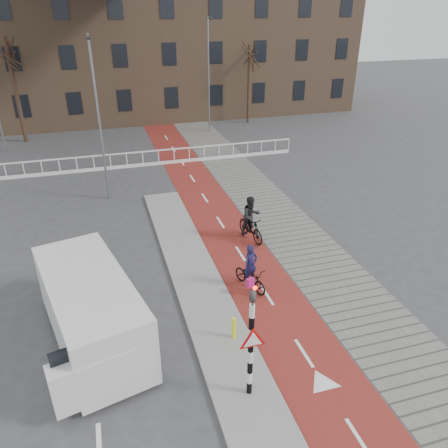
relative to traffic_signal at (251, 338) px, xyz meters
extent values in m
plane|color=#38383A|center=(0.60, 2.02, -1.99)|extent=(120.00, 120.00, 0.00)
cube|color=maroon|center=(2.10, 12.02, -1.98)|extent=(2.50, 60.00, 0.01)
cube|color=slate|center=(4.90, 12.02, -1.98)|extent=(3.00, 60.00, 0.01)
cube|color=gray|center=(-0.10, 6.02, -1.93)|extent=(1.80, 16.00, 0.12)
cylinder|color=black|center=(0.00, 0.02, -0.43)|extent=(0.14, 0.14, 2.88)
imported|color=black|center=(0.00, 0.02, 1.41)|extent=(0.13, 0.16, 0.80)
cylinder|color=#FF0C05|center=(0.00, -0.12, 1.59)|extent=(0.11, 0.02, 0.11)
cylinder|color=#F1F10D|center=(0.25, 2.17, -1.51)|extent=(0.12, 0.12, 0.73)
imported|color=black|center=(1.67, 4.64, -1.55)|extent=(1.12, 1.75, 0.87)
imported|color=#18163D|center=(1.67, 4.64, -0.98)|extent=(0.64, 0.53, 1.51)
cube|color=#BF1B6F|center=(1.48, 4.13, -1.38)|extent=(0.31, 0.25, 0.32)
imported|color=black|center=(2.91, 8.08, -1.41)|extent=(0.91, 1.96, 1.13)
imported|color=black|center=(2.91, 8.08, -0.85)|extent=(0.99, 0.84, 1.78)
cube|color=silver|center=(-3.83, 3.30, -0.75)|extent=(3.34, 5.72, 2.15)
cube|color=#219750|center=(-4.91, 3.30, -0.85)|extent=(0.82, 3.35, 0.55)
cube|color=#219750|center=(-2.74, 3.30, -0.85)|extent=(0.82, 3.35, 0.55)
cube|color=black|center=(-3.83, 0.97, -0.35)|extent=(1.89, 0.50, 0.90)
cylinder|color=black|center=(-4.29, 1.31, -1.61)|extent=(0.44, 0.79, 0.75)
cylinder|color=black|center=(-2.51, 1.74, -1.61)|extent=(0.44, 0.79, 0.75)
cylinder|color=black|center=(-5.14, 4.86, -1.61)|extent=(0.44, 0.79, 0.75)
cylinder|color=black|center=(-3.36, 5.29, -1.61)|extent=(0.44, 0.79, 0.75)
cube|color=silver|center=(-4.40, 19.02, -1.04)|extent=(28.00, 0.08, 0.08)
cube|color=silver|center=(-4.40, 19.02, -1.89)|extent=(28.00, 0.10, 0.20)
cube|color=#7F6047|center=(-2.40, 34.02, 4.01)|extent=(46.00, 10.00, 12.00)
cylinder|color=black|center=(-8.11, 27.04, 1.63)|extent=(0.29, 0.29, 7.24)
cylinder|color=black|center=(9.71, 27.81, 1.12)|extent=(0.23, 0.23, 6.22)
cylinder|color=slate|center=(-2.79, 14.46, 2.05)|extent=(0.12, 0.12, 8.08)
cylinder|color=slate|center=(5.78, 25.92, 2.21)|extent=(0.12, 0.12, 8.40)
camera|label=1|loc=(-2.99, -7.72, 7.40)|focal=35.00mm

